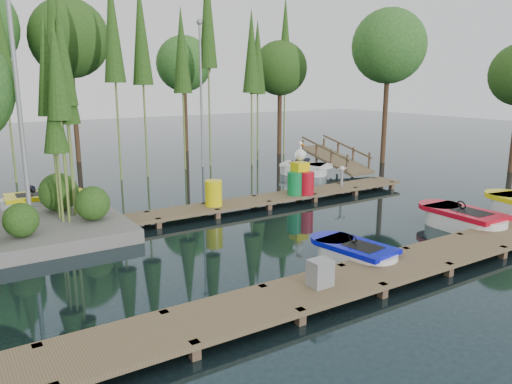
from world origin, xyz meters
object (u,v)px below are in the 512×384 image
boat_red (463,220)px  yellow_barrel (214,193)px  utility_cabinet (320,273)px  drum_cluster (301,178)px  boat_blue (355,255)px  boat_yellow_far (40,201)px

boat_red → yellow_barrel: bearing=136.0°
utility_cabinet → drum_cluster: (4.82, 6.85, 0.29)m
boat_red → utility_cabinet: bearing=-166.7°
boat_blue → boat_yellow_far: bearing=110.8°
boat_red → utility_cabinet: boat_red is taller
yellow_barrel → drum_cluster: bearing=-2.5°
drum_cluster → utility_cabinet: bearing=-125.1°
utility_cabinet → drum_cluster: size_ratio=0.29×
boat_red → boat_yellow_far: size_ratio=1.04×
boat_red → utility_cabinet: size_ratio=5.14×
boat_blue → boat_red: boat_red is taller
boat_blue → boat_red: bearing=-4.5°
yellow_barrel → drum_cluster: 3.54m
boat_yellow_far → utility_cabinet: boat_yellow_far is taller
boat_blue → utility_cabinet: (-2.03, -1.11, 0.35)m
drum_cluster → boat_yellow_far: bearing=154.5°
boat_yellow_far → yellow_barrel: size_ratio=3.23×
boat_blue → yellow_barrel: size_ratio=2.96×
boat_red → yellow_barrel: 7.82m
boat_blue → drum_cluster: bearing=55.3°
boat_blue → boat_red: (4.76, 0.35, 0.04)m
boat_yellow_far → utility_cabinet: bearing=-49.7°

